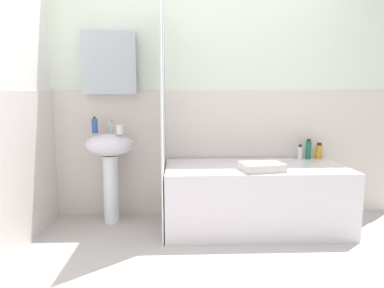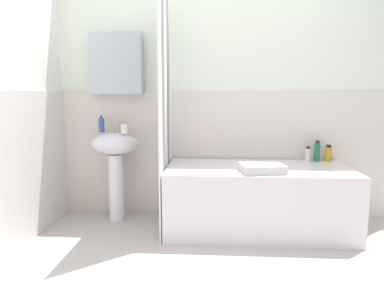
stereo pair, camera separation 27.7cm
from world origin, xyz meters
The scene contains 12 objects.
ground_plane centered at (0.00, 0.00, -0.02)m, with size 4.80×5.60×0.04m, color beige.
wall_back_tiled centered at (-0.06, 1.26, 1.14)m, with size 3.60×0.18×2.40m.
sink centered at (-0.98, 1.03, 0.60)m, with size 0.44×0.34×0.82m.
faucet centered at (-0.98, 1.11, 0.88)m, with size 0.03×0.12×0.12m.
soap_dispenser centered at (-1.12, 1.08, 0.89)m, with size 0.05×0.05×0.15m.
toothbrush_cup centered at (-0.88, 0.99, 0.86)m, with size 0.06×0.06×0.08m, color white.
bathtub centered at (0.31, 0.86, 0.28)m, with size 1.56×0.72×0.56m, color white.
shower_curtain centered at (-0.49, 0.86, 1.00)m, with size 0.01×0.72×2.00m.
body_wash_bottle centered at (0.98, 1.15, 0.63)m, with size 0.06×0.06×0.16m.
conditioner_bottle centered at (0.88, 1.15, 0.65)m, with size 0.05×0.05×0.19m.
shampoo_bottle centered at (0.79, 1.13, 0.62)m, with size 0.04×0.04×0.14m.
towel_folded centered at (0.31, 0.66, 0.59)m, with size 0.33×0.24×0.07m, color silver.
Camera 1 is at (-0.36, -2.02, 1.17)m, focal length 31.90 mm.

